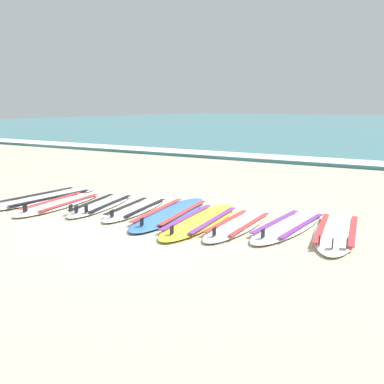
# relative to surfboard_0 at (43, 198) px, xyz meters

# --- Properties ---
(ground_plane) EXTENTS (80.00, 80.00, 0.00)m
(ground_plane) POSITION_rel_surfboard_0_xyz_m (2.50, -0.34, -0.04)
(ground_plane) COLOR #C1B599
(wave_foam_strip) EXTENTS (80.00, 1.27, 0.11)m
(wave_foam_strip) POSITION_rel_surfboard_0_xyz_m (2.50, 7.83, 0.02)
(wave_foam_strip) COLOR white
(wave_foam_strip) RESTS_ON ground
(surfboard_0) EXTENTS (0.71, 2.53, 0.18)m
(surfboard_0) POSITION_rel_surfboard_0_xyz_m (0.00, 0.00, 0.00)
(surfboard_0) COLOR white
(surfboard_0) RESTS_ON ground
(surfboard_1) EXTENTS (0.85, 2.23, 0.18)m
(surfboard_1) POSITION_rel_surfboard_0_xyz_m (0.61, -0.14, 0.00)
(surfboard_1) COLOR white
(surfboard_1) RESTS_ON ground
(surfboard_2) EXTENTS (0.94, 2.05, 0.18)m
(surfboard_2) POSITION_rel_surfboard_0_xyz_m (1.27, 0.14, 0.00)
(surfboard_2) COLOR white
(surfboard_2) RESTS_ON ground
(surfboard_3) EXTENTS (0.82, 1.98, 0.18)m
(surfboard_3) POSITION_rel_surfboard_0_xyz_m (1.96, 0.20, 0.00)
(surfboard_3) COLOR white
(surfboard_3) RESTS_ON ground
(surfboard_4) EXTENTS (1.02, 2.53, 0.18)m
(surfboard_4) POSITION_rel_surfboard_0_xyz_m (2.61, 0.24, 0.00)
(surfboard_4) COLOR #3875CC
(surfboard_4) RESTS_ON ground
(surfboard_5) EXTENTS (0.87, 2.42, 0.18)m
(surfboard_5) POSITION_rel_surfboard_0_xyz_m (3.24, 0.08, 0.00)
(surfboard_5) COLOR yellow
(surfboard_5) RESTS_ON ground
(surfboard_6) EXTENTS (0.61, 2.02, 0.18)m
(surfboard_6) POSITION_rel_surfboard_0_xyz_m (3.82, 0.15, 0.00)
(surfboard_6) COLOR white
(surfboard_6) RESTS_ON ground
(surfboard_7) EXTENTS (0.63, 2.20, 0.18)m
(surfboard_7) POSITION_rel_surfboard_0_xyz_m (4.45, 0.46, 0.00)
(surfboard_7) COLOR white
(surfboard_7) RESTS_ON ground
(surfboard_8) EXTENTS (0.97, 2.32, 0.18)m
(surfboard_8) POSITION_rel_surfboard_0_xyz_m (5.10, 0.51, 0.00)
(surfboard_8) COLOR white
(surfboard_8) RESTS_ON ground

